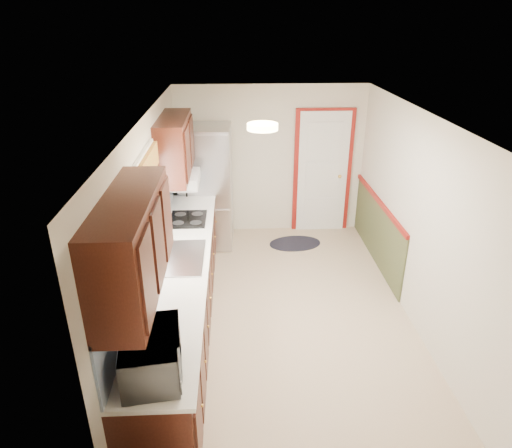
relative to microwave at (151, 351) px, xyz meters
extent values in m
cube|color=tan|center=(1.20, 1.95, -1.15)|extent=(3.20, 5.20, 0.12)
cube|color=white|center=(1.20, 1.95, 1.25)|extent=(3.20, 5.20, 0.12)
cube|color=beige|center=(1.20, 4.45, 0.05)|extent=(3.20, 0.10, 2.40)
cube|color=beige|center=(1.20, -0.55, 0.05)|extent=(3.20, 0.10, 2.40)
cube|color=beige|center=(-0.30, 1.95, 0.05)|extent=(0.10, 5.20, 2.40)
cube|color=beige|center=(2.70, 1.95, 0.05)|extent=(0.10, 5.20, 2.40)
cube|color=#36140C|center=(0.00, 1.65, -0.70)|extent=(0.60, 4.00, 0.90)
cube|color=white|center=(0.01, 1.65, -0.23)|extent=(0.63, 4.00, 0.04)
cube|color=#5081C2|center=(-0.29, 1.65, 0.07)|extent=(0.02, 4.00, 0.55)
cube|color=#36140C|center=(-0.12, 0.35, 0.68)|extent=(0.35, 1.40, 0.75)
cube|color=#36140C|center=(-0.12, 3.05, 0.68)|extent=(0.35, 1.20, 0.75)
cube|color=white|center=(-0.29, 1.75, 0.47)|extent=(0.02, 1.00, 0.90)
cube|color=#BC4F23|center=(-0.24, 1.75, 0.82)|extent=(0.05, 1.12, 0.24)
cube|color=#B7B7BC|center=(0.01, 1.75, -0.20)|extent=(0.52, 0.82, 0.02)
cube|color=white|center=(-0.07, 3.10, 0.23)|extent=(0.45, 0.60, 0.15)
cube|color=maroon|center=(2.05, 4.42, -0.15)|extent=(0.94, 0.05, 2.08)
cube|color=white|center=(2.05, 4.39, -0.15)|extent=(0.80, 0.04, 2.00)
cube|color=#434A29|center=(2.69, 3.30, -0.70)|extent=(0.02, 2.30, 0.90)
cube|color=maroon|center=(2.67, 3.30, -0.23)|extent=(0.04, 2.30, 0.06)
cylinder|color=#FFD88C|center=(0.90, 1.75, 1.21)|extent=(0.30, 0.30, 0.06)
imported|color=white|center=(0.00, 0.00, 0.00)|extent=(0.41, 0.64, 0.41)
cube|color=#B7B7BC|center=(0.18, 4.00, -0.21)|extent=(0.81, 0.76, 1.87)
cylinder|color=black|center=(-0.08, 3.60, -0.30)|extent=(0.02, 0.02, 1.31)
ellipsoid|color=black|center=(1.57, 3.85, -1.14)|extent=(0.89, 0.63, 0.01)
cube|color=black|center=(0.01, 2.77, -0.20)|extent=(0.46, 0.56, 0.02)
camera|label=1|loc=(0.62, -2.62, 2.19)|focal=32.00mm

